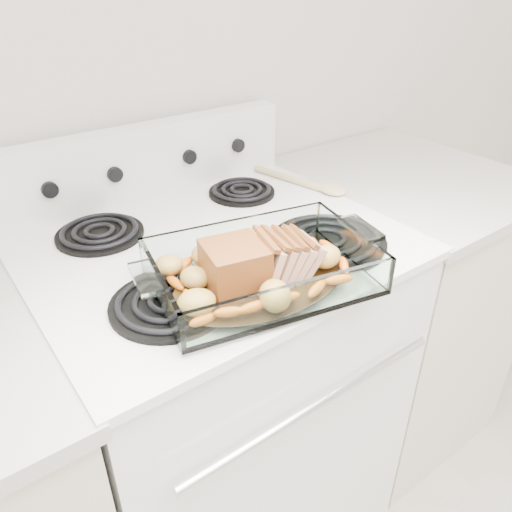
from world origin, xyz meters
TOP-DOWN VIEW (x-y plane):
  - electric_range at (0.00, 1.66)m, footprint 0.78×0.70m
  - counter_right at (0.67, 1.66)m, footprint 0.58×0.68m
  - baking_dish at (-0.02, 1.45)m, footprint 0.39×0.25m
  - pork_roast at (-0.04, 1.45)m, footprint 0.21×0.10m
  - roast_vegetables at (-0.03, 1.48)m, footprint 0.35×0.19m
  - wooden_spoon at (0.37, 1.74)m, footprint 0.11×0.28m

SIDE VIEW (x-z plane):
  - counter_right at x=0.67m, z-range 0.00..0.93m
  - electric_range at x=0.00m, z-range -0.08..1.04m
  - wooden_spoon at x=0.37m, z-range 0.93..0.96m
  - baking_dish at x=-0.02m, z-range 0.93..1.00m
  - roast_vegetables at x=-0.03m, z-range 0.95..0.99m
  - pork_roast at x=-0.04m, z-range 0.95..1.03m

